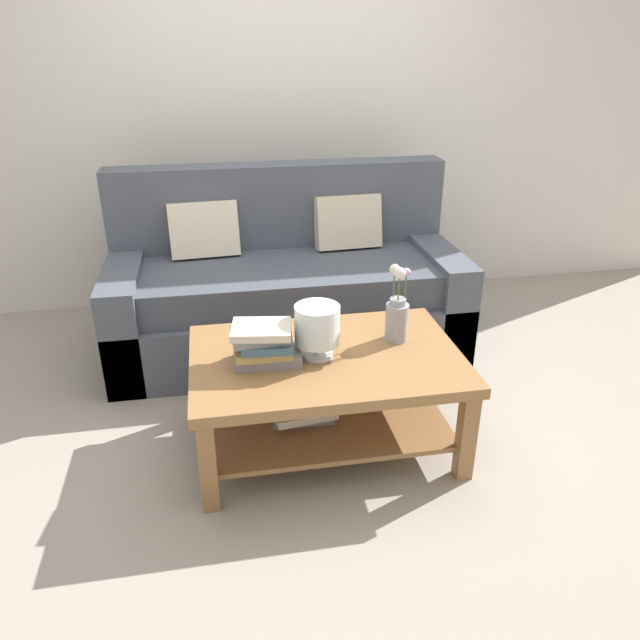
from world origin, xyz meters
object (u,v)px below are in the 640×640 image
object	(u,v)px
flower_pitcher	(397,315)
couch	(286,289)
glass_hurricane_vase	(317,326)
coffee_table	(325,381)
book_stack_main	(264,344)

from	to	relation	value
flower_pitcher	couch	bearing A→B (deg)	111.98
glass_hurricane_vase	flower_pitcher	xyz separation A→B (m)	(0.39, 0.09, -0.02)
coffee_table	flower_pitcher	distance (m)	0.45
coffee_table	glass_hurricane_vase	distance (m)	0.28
book_stack_main	glass_hurricane_vase	size ratio (longest dim) A/B	1.28
coffee_table	book_stack_main	bearing A→B (deg)	-175.37
glass_hurricane_vase	flower_pitcher	bearing A→B (deg)	13.03
couch	glass_hurricane_vase	bearing A→B (deg)	-89.76
couch	book_stack_main	xyz separation A→B (m)	(-0.23, -1.08, 0.20)
glass_hurricane_vase	book_stack_main	bearing A→B (deg)	-175.44
coffee_table	glass_hurricane_vase	xyz separation A→B (m)	(-0.03, -0.00, 0.28)
book_stack_main	couch	bearing A→B (deg)	78.02
coffee_table	flower_pitcher	size ratio (longest dim) A/B	3.28
coffee_table	book_stack_main	world-z (taller)	book_stack_main
glass_hurricane_vase	couch	bearing A→B (deg)	90.24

